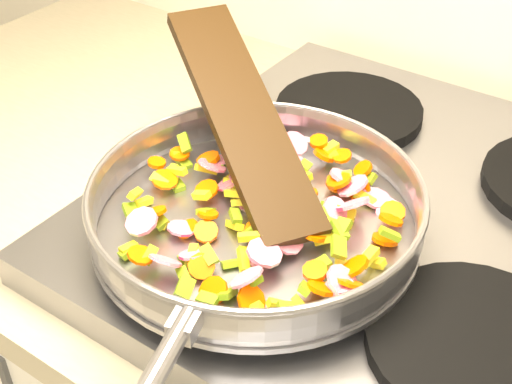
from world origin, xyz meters
The scene contains 7 objects.
cooktop centered at (-0.70, 1.67, 0.92)m, with size 0.60×0.60×0.04m, color #939399.
grate_fl centered at (-0.84, 1.52, 0.95)m, with size 0.19×0.19×0.02m, color black.
grate_fr centered at (-0.56, 1.52, 0.95)m, with size 0.19×0.19×0.02m, color black.
grate_bl centered at (-0.84, 1.81, 0.95)m, with size 0.19×0.19×0.02m, color black.
saute_pan centered at (-0.80, 1.53, 0.98)m, with size 0.37×0.53×0.05m.
vegetable_heap centered at (-0.79, 1.55, 0.98)m, with size 0.29×0.29×0.05m.
wooden_spatula centered at (-0.86, 1.60, 1.04)m, with size 0.31×0.07×0.01m, color black.
Camera 1 is at (-0.48, 1.08, 1.42)m, focal length 50.00 mm.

